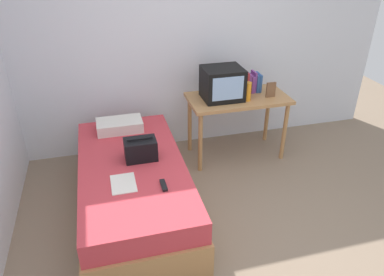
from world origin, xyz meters
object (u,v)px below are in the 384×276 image
(tv, at_px, (222,83))
(pillow, at_px, (120,125))
(bed, at_px, (134,187))
(book_row, at_px, (252,82))
(remote_dark, at_px, (164,185))
(water_bottle, at_px, (248,92))
(desk, at_px, (238,105))
(handbag, at_px, (141,149))
(magazine, at_px, (123,183))
(picture_frame, at_px, (271,90))

(tv, height_order, pillow, tv)
(bed, height_order, book_row, book_row)
(tv, bearing_deg, remote_dark, -127.70)
(water_bottle, xyz_separation_m, book_row, (0.16, 0.25, 0.00))
(desk, distance_m, book_row, 0.33)
(water_bottle, relative_size, pillow, 0.44)
(desk, bearing_deg, handbag, -151.08)
(magazine, bearing_deg, water_bottle, 31.77)
(bed, bearing_deg, water_bottle, 24.11)
(tv, relative_size, handbag, 1.47)
(pillow, bearing_deg, desk, 1.96)
(book_row, bearing_deg, magazine, -144.53)
(picture_frame, xyz_separation_m, handbag, (-1.59, -0.59, -0.21))
(water_bottle, bearing_deg, desk, 116.08)
(bed, xyz_separation_m, pillow, (-0.04, 0.70, 0.34))
(picture_frame, bearing_deg, handbag, -159.74)
(book_row, xyz_separation_m, remote_dark, (-1.33, -1.30, -0.32))
(desk, height_order, book_row, book_row)
(desk, relative_size, tv, 2.64)
(tv, xyz_separation_m, water_bottle, (0.26, -0.13, -0.07))
(book_row, bearing_deg, desk, -149.17)
(remote_dark, bearing_deg, water_bottle, 41.85)
(handbag, xyz_separation_m, remote_dark, (0.12, -0.49, -0.09))
(book_row, height_order, magazine, book_row)
(desk, bearing_deg, remote_dark, -133.51)
(desk, height_order, remote_dark, desk)
(water_bottle, xyz_separation_m, handbag, (-1.30, -0.56, -0.23))
(book_row, relative_size, pillow, 0.51)
(pillow, bearing_deg, magazine, -93.51)
(tv, relative_size, water_bottle, 2.05)
(bed, height_order, desk, desk)
(desk, bearing_deg, bed, -150.79)
(handbag, height_order, magazine, handbag)
(tv, relative_size, picture_frame, 2.49)
(desk, relative_size, magazine, 4.00)
(water_bottle, xyz_separation_m, remote_dark, (-1.17, -1.05, -0.32))
(picture_frame, height_order, remote_dark, picture_frame)
(remote_dark, bearing_deg, desk, 46.49)
(bed, distance_m, book_row, 1.89)
(bed, relative_size, water_bottle, 9.30)
(tv, xyz_separation_m, remote_dark, (-0.91, -1.18, -0.39))
(picture_frame, relative_size, remote_dark, 1.13)
(tv, distance_m, magazine, 1.68)
(picture_frame, height_order, magazine, picture_frame)
(tv, relative_size, book_row, 1.77)
(pillow, distance_m, handbag, 0.65)
(book_row, relative_size, magazine, 0.86)
(tv, xyz_separation_m, handbag, (-1.04, -0.69, -0.30))
(bed, relative_size, desk, 1.72)
(bed, relative_size, pillow, 4.11)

